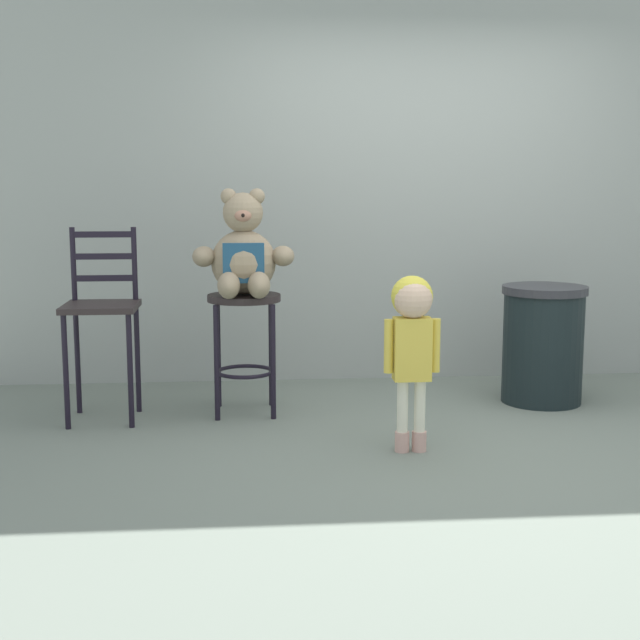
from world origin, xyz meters
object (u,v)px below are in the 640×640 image
at_px(trash_bin, 543,344).
at_px(bar_chair_empty, 102,313).
at_px(child_walking, 412,325).
at_px(teddy_bear, 244,257).
at_px(bar_stool_with_teddy, 244,327).

height_order(trash_bin, bar_chair_empty, bar_chair_empty).
bearing_deg(child_walking, bar_chair_empty, 45.09).
bearing_deg(trash_bin, child_walking, -136.99).
bearing_deg(bar_chair_empty, teddy_bear, 2.81).
height_order(teddy_bear, bar_chair_empty, teddy_bear).
xyz_separation_m(bar_stool_with_teddy, bar_chair_empty, (-0.83, -0.07, 0.10)).
bearing_deg(child_walking, trash_bin, -66.82).
relative_size(child_walking, trash_bin, 1.23).
distance_m(teddy_bear, child_walking, 1.22).
xyz_separation_m(child_walking, trash_bin, (1.03, 0.96, -0.29)).
height_order(child_walking, trash_bin, child_walking).
relative_size(teddy_bear, trash_bin, 0.84).
bearing_deg(bar_chair_empty, bar_stool_with_teddy, 4.95).
height_order(teddy_bear, child_walking, teddy_bear).
distance_m(teddy_bear, bar_chair_empty, 0.89).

